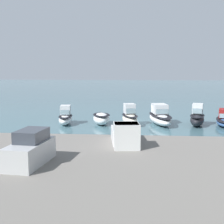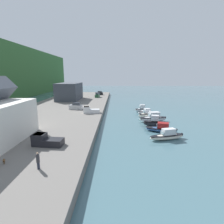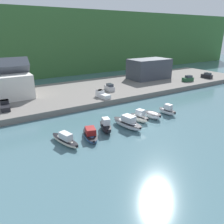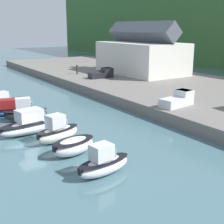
{
  "view_description": "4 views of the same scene",
  "coord_description": "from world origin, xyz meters",
  "px_view_note": "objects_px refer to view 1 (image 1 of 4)",
  "views": [
    {
      "loc": [
        0.57,
        42.89,
        7.44
      ],
      "look_at": [
        3.41,
        8.07,
        2.55
      ],
      "focal_mm": 50.0,
      "sensor_mm": 36.0,
      "label": 1
    },
    {
      "loc": [
        -48.82,
        11.29,
        12.45
      ],
      "look_at": [
        -2.59,
        12.24,
        2.64
      ],
      "focal_mm": 28.0,
      "sensor_mm": 36.0,
      "label": 2
    },
    {
      "loc": [
        -27.17,
        -32.55,
        18.72
      ],
      "look_at": [
        -3.91,
        4.88,
        2.48
      ],
      "focal_mm": 35.0,
      "sensor_mm": 36.0,
      "label": 3
    },
    {
      "loc": [
        29.11,
        -9.31,
        11.14
      ],
      "look_at": [
        1.2,
        8.9,
        2.01
      ],
      "focal_mm": 50.0,
      "sensor_mm": 36.0,
      "label": 4
    }
  ],
  "objects_px": {
    "moored_boat_6": "(66,117)",
    "pickup_truck_1": "(125,135)",
    "moored_boat_2": "(197,118)",
    "moored_boat_4": "(130,117)",
    "moored_boat_5": "(101,118)",
    "moored_boat_3": "(160,117)",
    "parked_car_1": "(30,150)"
  },
  "relations": [
    {
      "from": "moored_boat_6",
      "to": "pickup_truck_1",
      "type": "distance_m",
      "value": 18.75
    },
    {
      "from": "moored_boat_2",
      "to": "moored_boat_4",
      "type": "distance_m",
      "value": 8.84
    },
    {
      "from": "moored_boat_2",
      "to": "moored_boat_6",
      "type": "relative_size",
      "value": 1.1
    },
    {
      "from": "moored_boat_2",
      "to": "pickup_truck_1",
      "type": "relative_size",
      "value": 1.09
    },
    {
      "from": "moored_boat_5",
      "to": "pickup_truck_1",
      "type": "xyz_separation_m",
      "value": [
        -3.83,
        16.78,
        1.46
      ]
    },
    {
      "from": "pickup_truck_1",
      "to": "moored_boat_6",
      "type": "bearing_deg",
      "value": -69.83
    },
    {
      "from": "moored_boat_3",
      "to": "moored_boat_6",
      "type": "bearing_deg",
      "value": -4.18
    },
    {
      "from": "moored_boat_6",
      "to": "moored_boat_3",
      "type": "bearing_deg",
      "value": 178.15
    },
    {
      "from": "moored_boat_3",
      "to": "moored_boat_6",
      "type": "relative_size",
      "value": 1.63
    },
    {
      "from": "moored_boat_2",
      "to": "moored_boat_6",
      "type": "xyz_separation_m",
      "value": [
        17.44,
        0.44,
        -0.14
      ]
    },
    {
      "from": "moored_boat_6",
      "to": "moored_boat_5",
      "type": "bearing_deg",
      "value": 175.03
    },
    {
      "from": "moored_boat_3",
      "to": "pickup_truck_1",
      "type": "height_order",
      "value": "pickup_truck_1"
    },
    {
      "from": "moored_boat_2",
      "to": "pickup_truck_1",
      "type": "distance_m",
      "value": 19.19
    },
    {
      "from": "moored_boat_5",
      "to": "parked_car_1",
      "type": "bearing_deg",
      "value": 73.29
    },
    {
      "from": "moored_boat_2",
      "to": "moored_boat_5",
      "type": "bearing_deg",
      "value": 14.98
    },
    {
      "from": "parked_car_1",
      "to": "pickup_truck_1",
      "type": "distance_m",
      "value": 7.93
    },
    {
      "from": "parked_car_1",
      "to": "moored_boat_2",
      "type": "bearing_deg",
      "value": -116.52
    },
    {
      "from": "moored_boat_4",
      "to": "pickup_truck_1",
      "type": "xyz_separation_m",
      "value": [
        -0.05,
        16.65,
        1.23
      ]
    },
    {
      "from": "moored_boat_4",
      "to": "pickup_truck_1",
      "type": "height_order",
      "value": "pickup_truck_1"
    },
    {
      "from": "moored_boat_5",
      "to": "parked_car_1",
      "type": "xyz_separation_m",
      "value": [
        1.93,
        22.22,
        1.55
      ]
    },
    {
      "from": "moored_boat_3",
      "to": "pickup_truck_1",
      "type": "xyz_separation_m",
      "value": [
        4.0,
        17.79,
        1.3
      ]
    },
    {
      "from": "moored_boat_3",
      "to": "moored_boat_4",
      "type": "xyz_separation_m",
      "value": [
        4.05,
        1.14,
        0.07
      ]
    },
    {
      "from": "moored_boat_4",
      "to": "moored_boat_5",
      "type": "relative_size",
      "value": 1.1
    },
    {
      "from": "moored_boat_6",
      "to": "parked_car_1",
      "type": "bearing_deg",
      "value": 90.15
    },
    {
      "from": "moored_boat_6",
      "to": "moored_boat_2",
      "type": "bearing_deg",
      "value": 174.09
    },
    {
      "from": "moored_boat_4",
      "to": "moored_boat_5",
      "type": "xyz_separation_m",
      "value": [
        3.78,
        -0.13,
        -0.23
      ]
    },
    {
      "from": "moored_boat_6",
      "to": "pickup_truck_1",
      "type": "xyz_separation_m",
      "value": [
        -8.65,
        16.58,
        1.35
      ]
    },
    {
      "from": "moored_boat_2",
      "to": "moored_boat_5",
      "type": "relative_size",
      "value": 1.16
    },
    {
      "from": "moored_boat_6",
      "to": "moored_boat_4",
      "type": "bearing_deg",
      "value": 173.14
    },
    {
      "from": "moored_boat_3",
      "to": "moored_boat_2",
      "type": "bearing_deg",
      "value": 161.06
    },
    {
      "from": "moored_boat_4",
      "to": "pickup_truck_1",
      "type": "relative_size",
      "value": 1.03
    },
    {
      "from": "moored_boat_2",
      "to": "moored_boat_3",
      "type": "distance_m",
      "value": 4.85
    }
  ]
}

